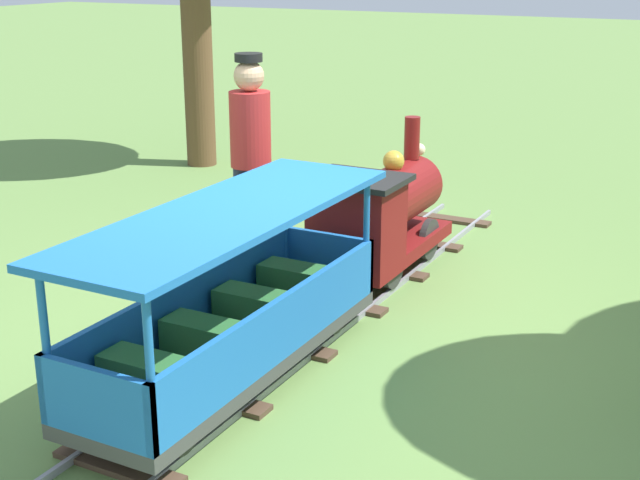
# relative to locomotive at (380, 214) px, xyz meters

# --- Properties ---
(ground_plane) EXTENTS (60.00, 60.00, 0.00)m
(ground_plane) POSITION_rel_locomotive_xyz_m (0.00, -1.17, -0.49)
(ground_plane) COLOR #608442
(track) EXTENTS (0.69, 6.05, 0.04)m
(track) POSITION_rel_locomotive_xyz_m (0.00, -1.04, -0.47)
(track) COLOR gray
(track) RESTS_ON ground_plane
(locomotive) EXTENTS (0.65, 1.45, 1.07)m
(locomotive) POSITION_rel_locomotive_xyz_m (0.00, 0.00, 0.00)
(locomotive) COLOR maroon
(locomotive) RESTS_ON ground_plane
(passenger_car) EXTENTS (0.75, 2.35, 0.97)m
(passenger_car) POSITION_rel_locomotive_xyz_m (0.00, -1.94, -0.06)
(passenger_car) COLOR #3F3F3F
(passenger_car) RESTS_ON ground_plane
(conductor_person) EXTENTS (0.30, 0.30, 1.62)m
(conductor_person) POSITION_rel_locomotive_xyz_m (-0.91, -0.29, 0.47)
(conductor_person) COLOR #282D47
(conductor_person) RESTS_ON ground_plane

